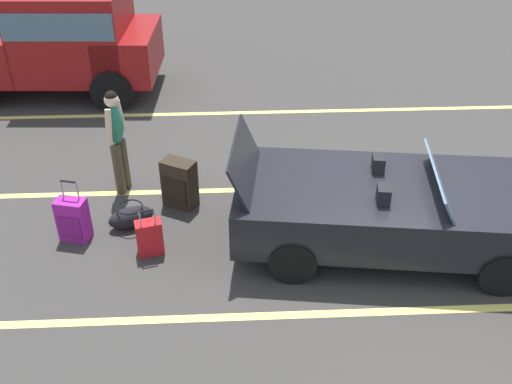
{
  "coord_description": "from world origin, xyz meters",
  "views": [
    {
      "loc": [
        -2.1,
        -6.24,
        5.1
      ],
      "look_at": [
        -1.78,
        0.25,
        0.75
      ],
      "focal_mm": 41.6,
      "sensor_mm": 36.0,
      "label": 1
    }
  ],
  "objects_px": {
    "suitcase_small_carryon": "(149,237)",
    "parked_pickup_truck_near": "(51,38)",
    "convertible_car": "(408,210)",
    "suitcase_medium_bright": "(73,220)",
    "traveler_person": "(117,136)",
    "duffel_bag": "(131,217)",
    "suitcase_large_black": "(179,184)"
  },
  "relations": [
    {
      "from": "traveler_person",
      "to": "parked_pickup_truck_near",
      "type": "xyz_separation_m",
      "value": [
        -1.84,
        3.85,
        0.18
      ]
    },
    {
      "from": "traveler_person",
      "to": "parked_pickup_truck_near",
      "type": "bearing_deg",
      "value": 130.29
    },
    {
      "from": "suitcase_small_carryon",
      "to": "traveler_person",
      "type": "xyz_separation_m",
      "value": [
        -0.57,
        1.56,
        0.68
      ]
    },
    {
      "from": "parked_pickup_truck_near",
      "to": "convertible_car",
      "type": "bearing_deg",
      "value": -40.13
    },
    {
      "from": "suitcase_small_carryon",
      "to": "parked_pickup_truck_near",
      "type": "bearing_deg",
      "value": 10.2
    },
    {
      "from": "suitcase_medium_bright",
      "to": "traveler_person",
      "type": "relative_size",
      "value": 0.54
    },
    {
      "from": "suitcase_small_carryon",
      "to": "convertible_car",
      "type": "bearing_deg",
      "value": -103.94
    },
    {
      "from": "suitcase_medium_bright",
      "to": "suitcase_small_carryon",
      "type": "relative_size",
      "value": 1.22
    },
    {
      "from": "convertible_car",
      "to": "suitcase_medium_bright",
      "type": "distance_m",
      "value": 4.49
    },
    {
      "from": "suitcase_large_black",
      "to": "duffel_bag",
      "type": "bearing_deg",
      "value": -24.29
    },
    {
      "from": "convertible_car",
      "to": "suitcase_large_black",
      "type": "bearing_deg",
      "value": 167.57
    },
    {
      "from": "traveler_person",
      "to": "convertible_car",
      "type": "bearing_deg",
      "value": -6.86
    },
    {
      "from": "parked_pickup_truck_near",
      "to": "suitcase_small_carryon",
      "type": "bearing_deg",
      "value": -63.13
    },
    {
      "from": "convertible_car",
      "to": "suitcase_medium_bright",
      "type": "xyz_separation_m",
      "value": [
        -4.46,
        0.37,
        -0.28
      ]
    },
    {
      "from": "suitcase_large_black",
      "to": "suitcase_small_carryon",
      "type": "height_order",
      "value": "suitcase_large_black"
    },
    {
      "from": "convertible_car",
      "to": "parked_pickup_truck_near",
      "type": "bearing_deg",
      "value": 144.62
    },
    {
      "from": "suitcase_small_carryon",
      "to": "suitcase_medium_bright",
      "type": "bearing_deg",
      "value": 57.29
    },
    {
      "from": "suitcase_large_black",
      "to": "suitcase_medium_bright",
      "type": "height_order",
      "value": "suitcase_medium_bright"
    },
    {
      "from": "convertible_car",
      "to": "parked_pickup_truck_near",
      "type": "distance_m",
      "value": 7.96
    },
    {
      "from": "suitcase_medium_bright",
      "to": "convertible_car",
      "type": "bearing_deg",
      "value": 99.12
    },
    {
      "from": "suitcase_small_carryon",
      "to": "parked_pickup_truck_near",
      "type": "height_order",
      "value": "parked_pickup_truck_near"
    },
    {
      "from": "suitcase_medium_bright",
      "to": "traveler_person",
      "type": "distance_m",
      "value": 1.44
    },
    {
      "from": "suitcase_large_black",
      "to": "suitcase_small_carryon",
      "type": "relative_size",
      "value": 1.01
    },
    {
      "from": "suitcase_medium_bright",
      "to": "duffel_bag",
      "type": "relative_size",
      "value": 1.27
    },
    {
      "from": "parked_pickup_truck_near",
      "to": "suitcase_medium_bright",
      "type": "bearing_deg",
      "value": -72.2
    },
    {
      "from": "suitcase_medium_bright",
      "to": "suitcase_small_carryon",
      "type": "height_order",
      "value": "suitcase_medium_bright"
    },
    {
      "from": "suitcase_medium_bright",
      "to": "traveler_person",
      "type": "bearing_deg",
      "value": 171.55
    },
    {
      "from": "convertible_car",
      "to": "suitcase_small_carryon",
      "type": "xyz_separation_m",
      "value": [
        -3.4,
        0.01,
        -0.34
      ]
    },
    {
      "from": "parked_pickup_truck_near",
      "to": "duffel_bag",
      "type": "bearing_deg",
      "value": -63.76
    },
    {
      "from": "convertible_car",
      "to": "suitcase_small_carryon",
      "type": "bearing_deg",
      "value": -172.52
    },
    {
      "from": "suitcase_medium_bright",
      "to": "parked_pickup_truck_near",
      "type": "xyz_separation_m",
      "value": [
        -1.35,
        5.04,
        0.8
      ]
    },
    {
      "from": "convertible_car",
      "to": "suitcase_small_carryon",
      "type": "distance_m",
      "value": 3.42
    }
  ]
}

